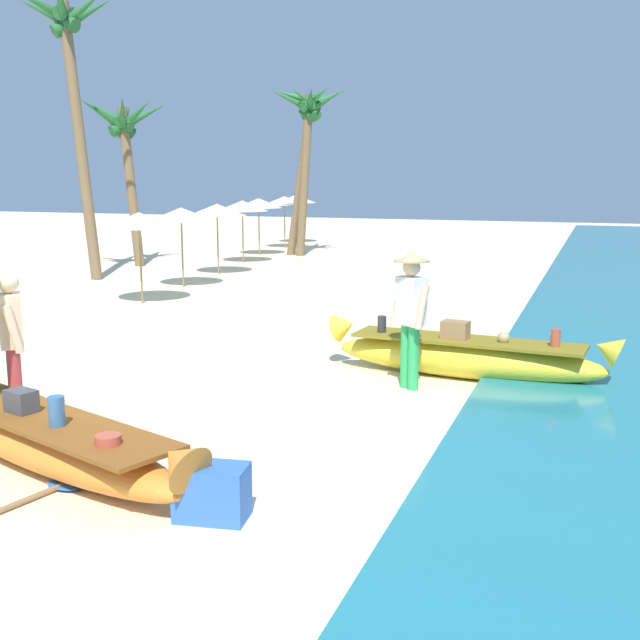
# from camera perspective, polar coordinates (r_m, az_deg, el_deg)

# --- Properties ---
(ground_plane) EXTENTS (80.00, 80.00, 0.00)m
(ground_plane) POSITION_cam_1_polar(r_m,az_deg,el_deg) (8.80, -13.19, -7.26)
(ground_plane) COLOR beige
(boat_orange_foreground) EXTENTS (4.32, 2.01, 0.75)m
(boat_orange_foreground) POSITION_cam_1_polar(r_m,az_deg,el_deg) (7.74, -20.06, -8.05)
(boat_orange_foreground) COLOR orange
(boat_orange_foreground) RESTS_ON ground
(boat_yellow_midground) EXTENTS (3.94, 0.97, 0.79)m
(boat_yellow_midground) POSITION_cam_1_polar(r_m,az_deg,el_deg) (10.47, 10.70, -2.61)
(boat_yellow_midground) COLOR yellow
(boat_yellow_midground) RESTS_ON ground
(person_vendor_hatted) EXTENTS (0.57, 0.48, 1.75)m
(person_vendor_hatted) POSITION_cam_1_polar(r_m,az_deg,el_deg) (9.69, 6.69, 0.76)
(person_vendor_hatted) COLOR green
(person_vendor_hatted) RESTS_ON ground
(person_tourist_customer) EXTENTS (0.51, 0.54, 1.70)m
(person_tourist_customer) POSITION_cam_1_polar(r_m,az_deg,el_deg) (8.58, -21.72, -1.54)
(person_tourist_customer) COLOR #B2383D
(person_tourist_customer) RESTS_ON ground
(parasol_row_0) EXTENTS (1.60, 1.60, 1.91)m
(parasol_row_0) POSITION_cam_1_polar(r_m,az_deg,el_deg) (16.57, -13.20, 7.17)
(parasol_row_0) COLOR #8E6B47
(parasol_row_0) RESTS_ON ground
(parasol_row_1) EXTENTS (1.60, 1.60, 1.91)m
(parasol_row_1) POSITION_cam_1_polar(r_m,az_deg,el_deg) (18.87, -10.20, 7.67)
(parasol_row_1) COLOR #8E6B47
(parasol_row_1) RESTS_ON ground
(parasol_row_2) EXTENTS (1.60, 1.60, 1.91)m
(parasol_row_2) POSITION_cam_1_polar(r_m,az_deg,el_deg) (21.23, -7.59, 8.05)
(parasol_row_2) COLOR #8E6B47
(parasol_row_2) RESTS_ON ground
(parasol_row_3) EXTENTS (1.60, 1.60, 1.91)m
(parasol_row_3) POSITION_cam_1_polar(r_m,az_deg,el_deg) (23.97, -5.74, 8.37)
(parasol_row_3) COLOR #8E6B47
(parasol_row_3) RESTS_ON ground
(parasol_row_4) EXTENTS (1.60, 1.60, 1.91)m
(parasol_row_4) POSITION_cam_1_polar(r_m,az_deg,el_deg) (26.32, -4.54, 8.58)
(parasol_row_4) COLOR #8E6B47
(parasol_row_4) RESTS_ON ground
(parasol_row_5) EXTENTS (1.60, 1.60, 1.91)m
(parasol_row_5) POSITION_cam_1_polar(r_m,az_deg,el_deg) (28.90, -2.63, 8.78)
(parasol_row_5) COLOR #8E6B47
(parasol_row_5) RESTS_ON ground
(parasol_row_6) EXTENTS (1.60, 1.60, 1.91)m
(parasol_row_6) POSITION_cam_1_polar(r_m,az_deg,el_deg) (31.13, -1.77, 8.91)
(parasol_row_6) COLOR #8E6B47
(parasol_row_6) RESTS_ON ground
(palm_tree_tall_inland) EXTENTS (2.72, 2.54, 7.22)m
(palm_tree_tall_inland) POSITION_cam_1_polar(r_m,az_deg,el_deg) (21.30, -18.06, 18.43)
(palm_tree_tall_inland) COLOR brown
(palm_tree_tall_inland) RESTS_ON ground
(palm_tree_leaning_seaward) EXTENTS (2.38, 2.74, 4.95)m
(palm_tree_leaning_seaward) POSITION_cam_1_polar(r_m,az_deg,el_deg) (23.85, -14.19, 13.30)
(palm_tree_leaning_seaward) COLOR brown
(palm_tree_leaning_seaward) RESTS_ON ground
(palm_tree_mid_cluster) EXTENTS (2.41, 2.33, 5.50)m
(palm_tree_mid_cluster) POSITION_cam_1_polar(r_m,az_deg,el_deg) (25.97, -0.88, 14.22)
(palm_tree_mid_cluster) COLOR brown
(palm_tree_mid_cluster) RESTS_ON ground
(palm_tree_far_behind) EXTENTS (2.64, 2.54, 5.58)m
(palm_tree_far_behind) POSITION_cam_1_polar(r_m,az_deg,el_deg) (26.12, -0.77, 14.74)
(palm_tree_far_behind) COLOR brown
(palm_tree_far_behind) RESTS_ON ground
(cooler_box) EXTENTS (0.61, 0.43, 0.43)m
(cooler_box) POSITION_cam_1_polar(r_m,az_deg,el_deg) (6.25, -7.97, -12.46)
(cooler_box) COLOR blue
(cooler_box) RESTS_ON ground
(paddle) EXTENTS (0.58, 1.75, 0.05)m
(paddle) POSITION_cam_1_polar(r_m,az_deg,el_deg) (6.87, -21.92, -12.66)
(paddle) COLOR #8E6B47
(paddle) RESTS_ON ground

